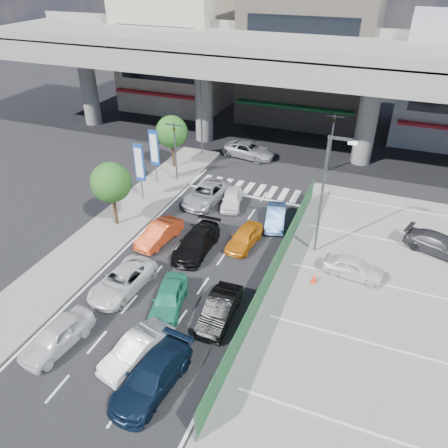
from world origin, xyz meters
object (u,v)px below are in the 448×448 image
at_px(van_white_back_left, 57,336).
at_px(crossing_wagon_silver, 249,150).
at_px(traffic_light_right, 333,128).
at_px(hatch_white_back_mid, 137,349).
at_px(sedan_white_front_mid, 232,199).
at_px(parked_sedan_dgrey, 439,244).
at_px(hatch_black_mid_right, 220,309).
at_px(taxi_orange_left, 159,233).
at_px(sedan_white_mid_left, 122,281).
at_px(street_lamp_right, 326,187).
at_px(signboard_near, 139,164).
at_px(parked_sedan_white, 354,267).
at_px(tree_near, 111,183).
at_px(traffic_light_left, 174,138).
at_px(kei_truck_front_right, 276,217).
at_px(traffic_cone, 314,278).
at_px(minivan_navy_back, 152,377).
at_px(wagon_silver_front_left, 206,194).
at_px(taxi_teal_mid, 169,298).
at_px(taxi_orange_right, 244,237).
at_px(sedan_black_mid, 197,242).
at_px(tree_far, 172,132).
at_px(street_lamp_left, 203,107).

relative_size(van_white_back_left, crossing_wagon_silver, 0.80).
relative_size(traffic_light_right, hatch_white_back_mid, 1.30).
height_order(sedan_white_front_mid, parked_sedan_dgrey, parked_sedan_dgrey).
height_order(hatch_black_mid_right, taxi_orange_left, hatch_black_mid_right).
bearing_deg(traffic_light_right, sedan_white_mid_left, -111.08).
height_order(traffic_light_right, street_lamp_right, street_lamp_right).
bearing_deg(signboard_near, parked_sedan_white, -12.67).
bearing_deg(tree_near, parked_sedan_white, 0.68).
height_order(traffic_light_left, signboard_near, traffic_light_left).
relative_size(kei_truck_front_right, traffic_cone, 5.66).
distance_m(street_lamp_right, minivan_navy_back, 14.72).
xyz_separation_m(tree_near, wagon_silver_front_left, (4.63, 5.55, -2.70)).
bearing_deg(taxi_orange_left, signboard_near, 139.00).
height_order(street_lamp_right, taxi_teal_mid, street_lamp_right).
relative_size(taxi_orange_right, wagon_silver_front_left, 0.74).
xyz_separation_m(sedan_white_mid_left, taxi_teal_mid, (3.20, -0.33, 0.02)).
relative_size(traffic_light_left, wagon_silver_front_left, 1.05).
bearing_deg(sedan_white_front_mid, parked_sedan_white, -42.36).
bearing_deg(van_white_back_left, traffic_light_right, 79.40).
xyz_separation_m(crossing_wagon_silver, parked_sedan_white, (11.83, -15.04, -0.03)).
height_order(street_lamp_right, taxi_orange_left, street_lamp_right).
distance_m(traffic_light_right, tree_near, 19.53).
bearing_deg(hatch_white_back_mid, signboard_near, 134.36).
xyz_separation_m(traffic_light_left, sedan_white_mid_left, (3.60, -14.01, -3.29)).
distance_m(sedan_white_mid_left, parked_sedan_white, 13.77).
distance_m(traffic_light_left, sedan_white_front_mid, 7.19).
bearing_deg(traffic_cone, sedan_white_mid_left, -155.39).
height_order(signboard_near, minivan_navy_back, signboard_near).
distance_m(minivan_navy_back, hatch_black_mid_right, 5.29).
xyz_separation_m(minivan_navy_back, wagon_silver_front_left, (-4.74, 16.85, 0.00)).
xyz_separation_m(crossing_wagon_silver, parked_sedan_dgrey, (16.64, -10.52, -0.01)).
height_order(taxi_orange_left, sedan_black_mid, sedan_black_mid).
bearing_deg(sedan_white_front_mid, traffic_light_right, 44.70).
distance_m(hatch_black_mid_right, parked_sedan_white, 8.84).
bearing_deg(parked_sedan_dgrey, minivan_navy_back, 161.57).
bearing_deg(tree_far, traffic_light_left, -57.38).
bearing_deg(hatch_white_back_mid, kei_truck_front_right, 93.83).
bearing_deg(parked_sedan_dgrey, tree_far, 94.16).
distance_m(street_lamp_left, hatch_black_mid_right, 22.81).
bearing_deg(street_lamp_right, parked_sedan_white, -35.64).
xyz_separation_m(hatch_black_mid_right, parked_sedan_dgrey, (10.97, 10.86, 0.03)).
bearing_deg(signboard_near, traffic_light_right, 40.91).
relative_size(wagon_silver_front_left, traffic_cone, 7.47).
xyz_separation_m(tree_far, taxi_orange_right, (10.24, -9.56, -2.76)).
distance_m(street_lamp_right, signboard_near, 14.61).
distance_m(van_white_back_left, crossing_wagon_silver, 26.14).
distance_m(taxi_teal_mid, traffic_cone, 8.63).
relative_size(street_lamp_left, wagon_silver_front_left, 1.61).
distance_m(hatch_black_mid_right, sedan_black_mid, 6.51).
height_order(street_lamp_left, tree_far, street_lamp_left).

